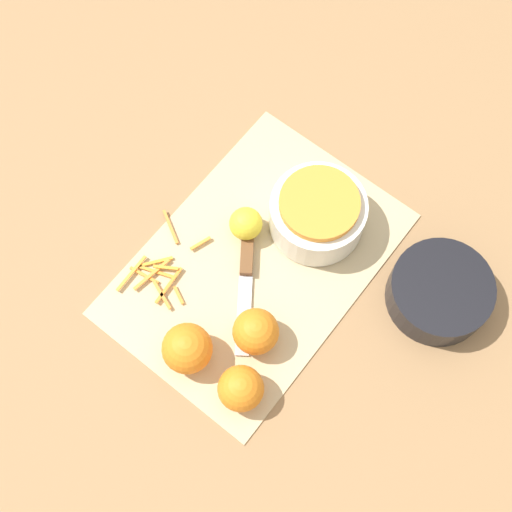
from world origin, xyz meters
name	(u,v)px	position (x,y,z in m)	size (l,w,h in m)	color
ground_plane	(256,264)	(0.00, 0.00, 0.00)	(4.00, 4.00, 0.00)	#9E754C
cutting_board	(256,263)	(0.00, 0.00, 0.00)	(0.47, 0.33, 0.01)	#CCB284
bowl_speckled	(318,213)	(-0.12, 0.03, 0.05)	(0.16, 0.16, 0.08)	silver
bowl_dark	(439,292)	(-0.13, 0.26, 0.03)	(0.16, 0.16, 0.06)	black
knife	(247,257)	(0.00, -0.02, 0.01)	(0.21, 0.16, 0.02)	brown
orange_left	(256,332)	(0.10, 0.08, 0.04)	(0.07, 0.07, 0.07)	orange
orange_right	(187,348)	(0.18, 0.01, 0.04)	(0.08, 0.08, 0.08)	orange
orange_back	(241,389)	(0.18, 0.11, 0.04)	(0.07, 0.07, 0.07)	orange
lemon	(246,224)	(-0.03, -0.05, 0.03)	(0.05, 0.05, 0.05)	yellow
peel_pile	(160,269)	(0.11, -0.11, 0.01)	(0.16, 0.13, 0.01)	orange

